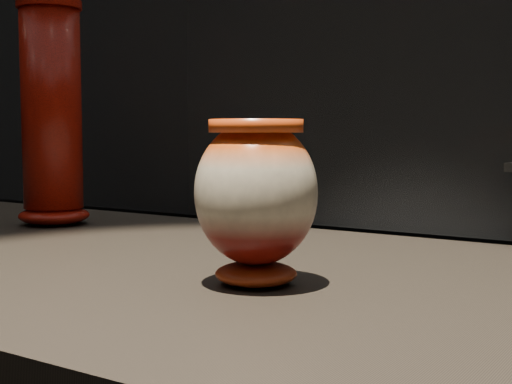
# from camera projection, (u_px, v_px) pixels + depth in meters

# --- Properties ---
(main_vase) EXTENTS (0.18, 0.18, 0.20)m
(main_vase) POSITION_uv_depth(u_px,v_px,m) (256.00, 195.00, 0.84)
(main_vase) COLOR #620D08
(main_vase) RESTS_ON display_plinth
(tall_vase) EXTENTS (0.17, 0.17, 0.43)m
(tall_vase) POSITION_uv_depth(u_px,v_px,m) (52.00, 117.00, 1.38)
(tall_vase) COLOR red
(tall_vase) RESTS_ON display_plinth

